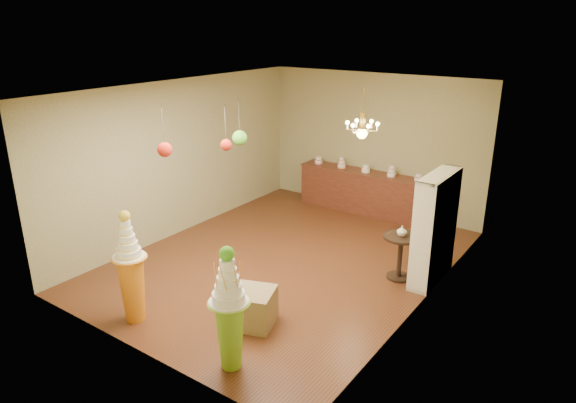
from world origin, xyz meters
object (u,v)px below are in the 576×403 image
Objects in this scene: pedestal_orange at (132,279)px; sideboard at (365,191)px; round_table at (400,251)px; pedestal_green at (230,319)px.

sideboard is (0.65, 5.76, -0.16)m from pedestal_orange.
round_table is (1.90, -2.44, 0.01)m from sideboard.
pedestal_green is 2.12× the size of round_table.
sideboard is at bearing 127.86° from round_table.
pedestal_green is 0.53× the size of sideboard.
pedestal_green is 1.81m from pedestal_orange.
round_table is at bearing 77.33° from pedestal_green.
pedestal_orange reaches higher than pedestal_green.
round_table is at bearing -52.14° from sideboard.
sideboard is 3.10m from round_table.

